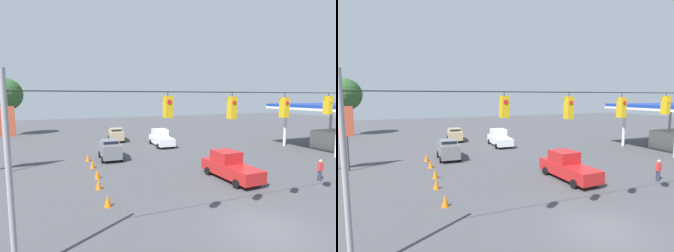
% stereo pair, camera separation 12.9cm
% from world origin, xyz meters
% --- Properties ---
extents(ground_plane, '(140.00, 140.00, 0.00)m').
position_xyz_m(ground_plane, '(0.00, 0.00, 0.00)').
color(ground_plane, '#47474C').
extents(overhead_signal_span, '(21.48, 0.38, 7.34)m').
position_xyz_m(overhead_signal_span, '(-0.05, -0.73, 4.71)').
color(overhead_signal_span, '#939399').
rests_on(overhead_signal_span, ground_plane).
extents(sedan_grey_withflow_far, '(2.14, 3.93, 2.02)m').
position_xyz_m(sedan_grey_withflow_far, '(4.40, -17.10, 1.05)').
color(sedan_grey_withflow_far, slate).
rests_on(sedan_grey_withflow_far, ground_plane).
extents(sedan_tan_withflow_deep, '(2.34, 4.43, 1.83)m').
position_xyz_m(sedan_tan_withflow_deep, '(1.64, -27.86, 0.96)').
color(sedan_tan_withflow_deep, tan).
rests_on(sedan_tan_withflow_deep, ground_plane).
extents(pickup_truck_red_crossing_near, '(2.34, 5.51, 2.12)m').
position_xyz_m(pickup_truck_red_crossing_near, '(-3.08, -7.18, 0.98)').
color(pickup_truck_red_crossing_near, red).
rests_on(pickup_truck_red_crossing_near, ground_plane).
extents(pickup_truck_white_oncoming_deep, '(2.42, 5.37, 2.12)m').
position_xyz_m(pickup_truck_white_oncoming_deep, '(-3.06, -22.12, 0.98)').
color(pickup_truck_white_oncoming_deep, silver).
rests_on(pickup_truck_white_oncoming_deep, ground_plane).
extents(traffic_cone_nearest, '(0.42, 0.42, 0.73)m').
position_xyz_m(traffic_cone_nearest, '(6.60, -5.53, 0.37)').
color(traffic_cone_nearest, orange).
rests_on(traffic_cone_nearest, ground_plane).
extents(traffic_cone_second, '(0.42, 0.42, 0.73)m').
position_xyz_m(traffic_cone_second, '(6.69, -8.70, 0.37)').
color(traffic_cone_second, orange).
rests_on(traffic_cone_second, ground_plane).
extents(traffic_cone_third, '(0.42, 0.42, 0.73)m').
position_xyz_m(traffic_cone_third, '(6.45, -11.21, 0.37)').
color(traffic_cone_third, orange).
rests_on(traffic_cone_third, ground_plane).
extents(traffic_cone_fourth, '(0.42, 0.42, 0.73)m').
position_xyz_m(traffic_cone_fourth, '(6.46, -14.36, 0.37)').
color(traffic_cone_fourth, orange).
rests_on(traffic_cone_fourth, ground_plane).
extents(traffic_cone_fifth, '(0.42, 0.42, 0.73)m').
position_xyz_m(traffic_cone_fifth, '(6.57, -17.15, 0.37)').
color(traffic_cone_fifth, orange).
rests_on(traffic_cone_fifth, ground_plane).
extents(gas_station, '(12.29, 10.02, 5.46)m').
position_xyz_m(gas_station, '(-22.10, -12.43, 3.99)').
color(gas_station, navy).
rests_on(gas_station, ground_plane).
extents(pedestrian, '(0.40, 0.28, 1.64)m').
position_xyz_m(pedestrian, '(-9.15, -4.17, 0.82)').
color(pedestrian, '#2D334C').
rests_on(pedestrian, ground_plane).
extents(tree_horizon_left, '(5.20, 5.20, 9.29)m').
position_xyz_m(tree_horizon_left, '(16.92, -39.50, 6.64)').
color(tree_horizon_left, brown).
rests_on(tree_horizon_left, ground_plane).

